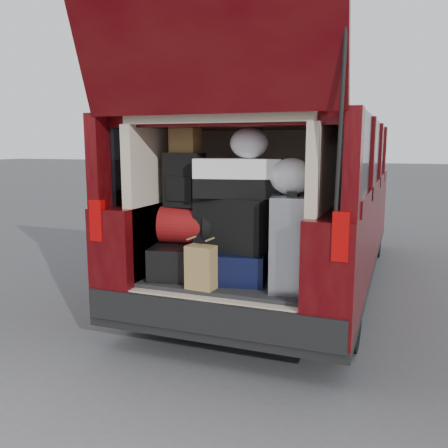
# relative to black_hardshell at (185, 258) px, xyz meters

# --- Properties ---
(ground) EXTENTS (80.00, 80.00, 0.00)m
(ground) POSITION_rel_black_hardshell_xyz_m (0.39, -0.13, -0.67)
(ground) COLOR #3B3B3E
(ground) RESTS_ON ground
(minivan) EXTENTS (1.90, 5.35, 2.77)m
(minivan) POSITION_rel_black_hardshell_xyz_m (0.39, 1.72, 0.24)
(minivan) COLOR black
(minivan) RESTS_ON ground
(load_floor) EXTENTS (1.24, 1.05, 0.55)m
(load_floor) POSITION_rel_black_hardshell_xyz_m (0.39, 0.14, -0.40)
(load_floor) COLOR black
(load_floor) RESTS_ON ground
(black_hardshell) EXTENTS (0.56, 0.69, 0.25)m
(black_hardshell) POSITION_rel_black_hardshell_xyz_m (0.00, 0.00, 0.00)
(black_hardshell) COLOR black
(black_hardshell) RESTS_ON load_floor
(navy_hardshell) EXTENTS (0.50, 0.58, 0.22)m
(navy_hardshell) POSITION_rel_black_hardshell_xyz_m (0.45, 0.01, -0.01)
(navy_hardshell) COLOR black
(navy_hardshell) RESTS_ON load_floor
(silver_roller) EXTENTS (0.35, 0.48, 0.66)m
(silver_roller) POSITION_rel_black_hardshell_xyz_m (0.86, -0.07, 0.21)
(silver_roller) COLOR silver
(silver_roller) RESTS_ON load_floor
(kraft_bag) EXTENTS (0.21, 0.15, 0.31)m
(kraft_bag) POSITION_rel_black_hardshell_xyz_m (0.28, -0.32, 0.03)
(kraft_bag) COLOR olive
(kraft_bag) RESTS_ON load_floor
(red_duffel) EXTENTS (0.48, 0.36, 0.29)m
(red_duffel) POSITION_rel_black_hardshell_xyz_m (0.02, 0.02, 0.27)
(red_duffel) COLOR maroon
(red_duffel) RESTS_ON black_hardshell
(black_soft_case) EXTENTS (0.60, 0.42, 0.40)m
(black_soft_case) POSITION_rel_black_hardshell_xyz_m (0.41, 0.03, 0.30)
(black_soft_case) COLOR black
(black_soft_case) RESTS_ON navy_hardshell
(backpack) EXTENTS (0.30, 0.19, 0.42)m
(backpack) POSITION_rel_black_hardshell_xyz_m (-0.01, 0.03, 0.62)
(backpack) COLOR black
(backpack) RESTS_ON red_duffel
(twotone_duffel) EXTENTS (0.69, 0.44, 0.28)m
(twotone_duffel) POSITION_rel_black_hardshell_xyz_m (0.43, 0.04, 0.64)
(twotone_duffel) COLOR white
(twotone_duffel) RESTS_ON black_soft_case
(grocery_sack_lower) EXTENTS (0.21, 0.17, 0.19)m
(grocery_sack_lower) POSITION_rel_black_hardshell_xyz_m (-0.01, 0.06, 0.92)
(grocery_sack_lower) COLOR brown
(grocery_sack_lower) RESTS_ON backpack
(plastic_bag_center) EXTENTS (0.32, 0.31, 0.22)m
(plastic_bag_center) POSITION_rel_black_hardshell_xyz_m (0.51, 0.04, 0.90)
(plastic_bag_center) COLOR white
(plastic_bag_center) RESTS_ON twotone_duffel
(plastic_bag_right) EXTENTS (0.30, 0.28, 0.26)m
(plastic_bag_right) POSITION_rel_black_hardshell_xyz_m (0.85, -0.05, 0.67)
(plastic_bag_right) COLOR white
(plastic_bag_right) RESTS_ON silver_roller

